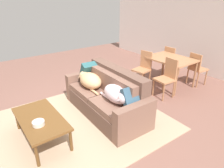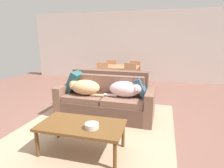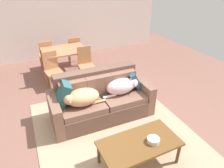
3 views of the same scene
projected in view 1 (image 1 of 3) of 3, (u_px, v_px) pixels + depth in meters
name	position (u px, v px, depth m)	size (l,w,h in m)	color
ground_plane	(93.00, 111.00, 4.31)	(10.00, 10.00, 0.00)	brown
back_partition	(205.00, 29.00, 5.94)	(8.00, 0.12, 2.70)	silver
area_rug	(76.00, 124.00, 3.85)	(2.76, 3.39, 0.01)	tan
couch	(108.00, 97.00, 4.12)	(2.05, 0.92, 0.95)	brown
dog_on_left_cushion	(90.00, 80.00, 4.24)	(0.78, 0.41, 0.31)	tan
dog_on_right_cushion	(117.00, 94.00, 3.63)	(0.78, 0.36, 0.32)	silver
throw_pillow_by_left_arm	(91.00, 71.00, 4.57)	(0.16, 0.48, 0.48)	#265357
throw_pillow_by_right_arm	(134.00, 98.00, 3.46)	(0.10, 0.41, 0.41)	#34546A
coffee_table	(40.00, 120.00, 3.31)	(1.21, 0.63, 0.44)	brown
bowl_on_coffee_table	(38.00, 123.00, 3.09)	(0.19, 0.19, 0.07)	silver
dining_table	(170.00, 61.00, 5.29)	(1.17, 0.91, 0.77)	#B67A51
dining_chair_near_left	(143.00, 67.00, 5.41)	(0.45, 0.45, 0.92)	#B67A51
dining_chair_near_right	(167.00, 76.00, 4.74)	(0.43, 0.43, 0.94)	#B67A51
dining_chair_far_left	(171.00, 60.00, 6.00)	(0.40, 0.40, 0.90)	#B67A51
dining_chair_far_right	(197.00, 67.00, 5.37)	(0.44, 0.44, 0.90)	#B67A51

